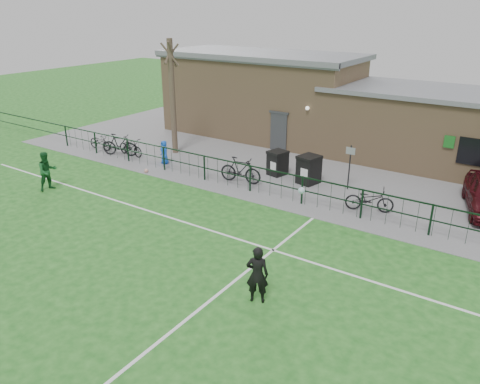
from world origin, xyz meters
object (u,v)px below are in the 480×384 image
Objects in this scene: bare_tree at (173,98)px; sign_post at (349,168)px; outfield_player at (47,171)px; wheelie_bin_left at (278,164)px; bicycle_d at (241,170)px; bicycle_a at (100,142)px; bicycle_c at (131,147)px; spectator_child at (164,152)px; ball_ground at (146,171)px; bicycle_b at (120,145)px; bicycle_e at (369,199)px; wheelie_bin_right at (309,170)px.

sign_post is (9.95, 0.06, -1.98)m from bare_tree.
outfield_player is at bearing -146.05° from sign_post.
wheelie_bin_left is 0.54× the size of sign_post.
bare_tree is at bearing 62.15° from bicycle_d.
bare_tree reaches higher than bicycle_d.
bicycle_a is 2.25m from bicycle_c.
bicycle_c reaches higher than bicycle_a.
sign_post reaches higher than bicycle_a.
spectator_child is 1.61m from ball_ground.
bicycle_c is at bearing -171.06° from sign_post.
wheelie_bin_left is 3.55m from sign_post.
bicycle_b reaches higher than bicycle_e.
bare_tree is at bearing 4.99° from outfield_player.
sign_post reaches higher than bicycle_c.
ball_ground is (-8.93, -3.34, -0.92)m from sign_post.
ball_ground is (2.62, -1.53, -0.39)m from bicycle_c.
wheelie_bin_right is 9.88m from bicycle_c.
wheelie_bin_left is 10.33m from outfield_player.
spectator_child is (0.85, -1.76, -2.38)m from bare_tree.
bicycle_c is (2.25, 0.17, 0.03)m from bicycle_a.
spectator_child is at bearing -85.53° from bicycle_c.
bicycle_c is at bearing -83.68° from bicycle_a.
bicycle_e is (13.58, 0.40, -0.11)m from bicycle_b.
spectator_child is at bearing -5.63° from outfield_player.
bicycle_d is at bearing -86.20° from bicycle_c.
bicycle_b is at bearing -152.34° from wheelie_bin_left.
ball_ground is at bearing -60.32° from spectator_child.
bicycle_a is (-13.79, -1.98, -0.56)m from sign_post.
bicycle_a is at bearing 40.97° from outfield_player.
bicycle_c is 1.05× the size of outfield_player.
bicycle_d reaches higher than bicycle_a.
bicycle_c is at bearing 71.65° from bicycle_e.
bicycle_b is 0.58m from bicycle_c.
sign_post is at bearing 20.53° from ball_ground.
wheelie_bin_right reaches higher than bicycle_a.
wheelie_bin_right is 10.40m from bicycle_b.
bicycle_d is 5.95m from bicycle_e.
bare_tree is 3.04× the size of bicycle_b.
bicycle_c is 2.45m from spectator_child.
wheelie_bin_left is 0.63× the size of outfield_player.
wheelie_bin_right is at bearing -1.43° from bare_tree.
wheelie_bin_left is 5.49× the size of ball_ground.
bicycle_b is at bearing 82.27° from bicycle_d.
bicycle_b reaches higher than bicycle_c.
bicycle_d is (5.58, -1.87, -2.38)m from bare_tree.
ball_ground is at bearing -132.96° from bicycle_b.
bicycle_c is at bearing 149.72° from ball_ground.
bicycle_b is at bearing -134.71° from bare_tree.
bicycle_b reaches higher than ball_ground.
spectator_child is (-4.73, 0.11, 0.00)m from bicycle_d.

